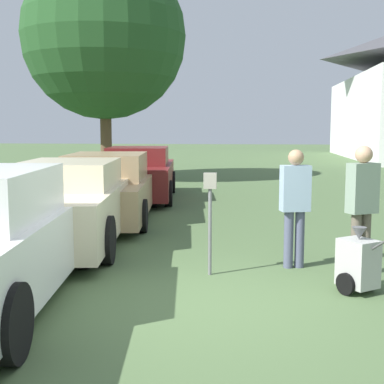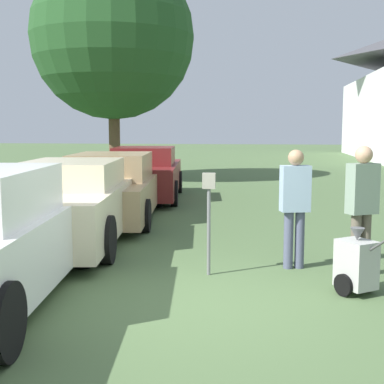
{
  "view_description": "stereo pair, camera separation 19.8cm",
  "coord_description": "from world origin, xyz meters",
  "views": [
    {
      "loc": [
        0.53,
        -6.06,
        2.09
      ],
      "look_at": [
        -0.35,
        1.99,
        1.1
      ],
      "focal_mm": 50.0,
      "sensor_mm": 36.0,
      "label": 1
    },
    {
      "loc": [
        0.72,
        -6.04,
        2.09
      ],
      "look_at": [
        -0.35,
        1.99,
        1.1
      ],
      "focal_mm": 50.0,
      "sensor_mm": 36.0,
      "label": 2
    }
  ],
  "objects": [
    {
      "name": "shade_tree",
      "position": [
        -5.09,
        14.49,
        5.52
      ],
      "size": [
        6.3,
        6.3,
        8.68
      ],
      "color": "brown",
      "rests_on": "ground_plane"
    },
    {
      "name": "parking_meter",
      "position": [
        -0.02,
        1.32,
        1.01
      ],
      "size": [
        0.18,
        0.09,
        1.45
      ],
      "color": "slate",
      "rests_on": "ground_plane"
    },
    {
      "name": "equipment_cart",
      "position": [
        1.9,
        0.7,
        0.39
      ],
      "size": [
        0.74,
        0.91,
        1.0
      ],
      "rotation": [
        0.0,
        0.0,
        0.63
      ],
      "color": "#B2B2AD",
      "rests_on": "ground_plane"
    },
    {
      "name": "parked_car_maroon",
      "position": [
        -2.66,
        9.11,
        0.71
      ],
      "size": [
        2.41,
        4.92,
        1.52
      ],
      "rotation": [
        0.0,
        0.0,
        0.11
      ],
      "color": "maroon",
      "rests_on": "ground_plane"
    },
    {
      "name": "parked_car_cream",
      "position": [
        -2.66,
        3.21,
        0.72
      ],
      "size": [
        2.36,
        5.38,
        1.49
      ],
      "rotation": [
        0.0,
        0.0,
        0.11
      ],
      "color": "beige",
      "rests_on": "ground_plane"
    },
    {
      "name": "parked_car_tan",
      "position": [
        -2.66,
        5.73,
        0.69
      ],
      "size": [
        2.43,
        5.47,
        1.5
      ],
      "rotation": [
        0.0,
        0.0,
        0.11
      ],
      "color": "tan",
      "rests_on": "ground_plane"
    },
    {
      "name": "person_supervisor",
      "position": [
        2.1,
        1.55,
        1.05
      ],
      "size": [
        0.47,
        0.39,
        1.83
      ],
      "rotation": [
        0.0,
        0.0,
        3.63
      ],
      "color": "#665B4C",
      "rests_on": "ground_plane"
    },
    {
      "name": "ground_plane",
      "position": [
        0.0,
        0.0,
        0.0
      ],
      "size": [
        120.0,
        120.0,
        0.0
      ],
      "primitive_type": "plane",
      "color": "#4C663D"
    },
    {
      "name": "person_worker",
      "position": [
        1.2,
        1.85,
        1.01
      ],
      "size": [
        0.46,
        0.31,
        1.76
      ],
      "rotation": [
        0.0,
        0.0,
        3.38
      ],
      "color": "#515670",
      "rests_on": "ground_plane"
    }
  ]
}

